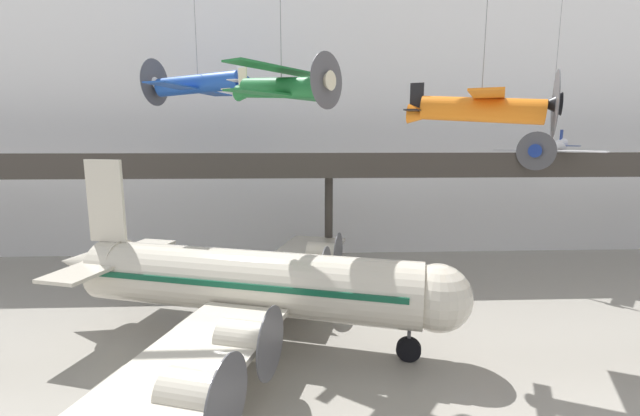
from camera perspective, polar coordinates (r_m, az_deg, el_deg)
hangar_back_wall at (r=43.45m, az=0.60°, el=11.33°), size 140.00×3.00×26.09m
mezzanine_walkway at (r=35.63m, az=1.29°, el=4.76°), size 110.00×3.20×10.41m
airliner_silver_main at (r=24.84m, az=-9.77°, el=-9.68°), size 24.34×28.27×10.36m
suspended_plane_green_biplane at (r=23.96m, az=-5.09°, el=15.80°), size 6.60×7.07×9.44m
suspended_plane_orange_highwing at (r=23.70m, az=20.63°, el=12.32°), size 7.65×8.71×10.78m
suspended_plane_white_twin at (r=40.46m, az=28.25°, el=7.22°), size 7.12×7.19×13.25m
suspended_plane_blue_trainer at (r=34.35m, az=-15.93°, el=15.57°), size 8.34×9.90×8.54m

